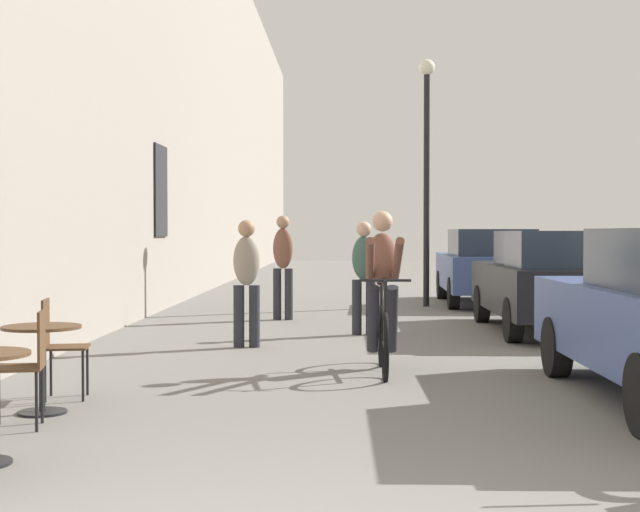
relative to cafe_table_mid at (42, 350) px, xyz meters
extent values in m
cube|color=gray|center=(-1.22, 10.15, 4.55)|extent=(0.50, 68.00, 10.13)
cube|color=black|center=(-0.95, 9.68, 1.73)|extent=(0.04, 1.10, 1.70)
cylinder|color=black|center=(0.00, 0.00, -0.51)|extent=(0.40, 0.40, 0.02)
cylinder|color=black|center=(0.00, 0.00, -0.16)|extent=(0.05, 0.05, 0.67)
cylinder|color=#4C331E|center=(0.00, 0.00, 0.19)|extent=(0.64, 0.64, 0.02)
cylinder|color=black|center=(0.19, -0.70, -0.30)|extent=(0.02, 0.02, 0.45)
cylinder|color=black|center=(0.13, -0.38, -0.30)|extent=(0.02, 0.02, 0.45)
cube|color=#4C331E|center=(0.00, -0.57, -0.06)|extent=(0.45, 0.45, 0.02)
cube|color=#4C331E|center=(0.18, -0.54, 0.16)|extent=(0.09, 0.34, 0.42)
cylinder|color=black|center=(0.13, 0.85, -0.30)|extent=(0.02, 0.02, 0.45)
cylinder|color=black|center=(0.18, 0.53, -0.30)|extent=(0.02, 0.02, 0.45)
cylinder|color=black|center=(-0.18, 0.80, -0.30)|extent=(0.02, 0.02, 0.45)
cylinder|color=black|center=(-0.13, 0.48, -0.30)|extent=(0.02, 0.02, 0.45)
cube|color=#4C331E|center=(0.00, 0.67, -0.06)|extent=(0.43, 0.43, 0.02)
cube|color=#4C331E|center=(-0.18, 0.64, 0.16)|extent=(0.07, 0.34, 0.42)
torus|color=black|center=(2.88, 1.75, -0.19)|extent=(0.05, 0.71, 0.71)
torus|color=black|center=(2.88, 2.80, -0.19)|extent=(0.05, 0.71, 0.71)
cylinder|color=black|center=(2.88, 2.71, 0.09)|extent=(0.04, 0.21, 0.58)
cylinder|color=black|center=(2.88, 2.21, 0.43)|extent=(0.04, 0.82, 0.14)
cylinder|color=black|center=(2.88, 1.78, 0.14)|extent=(0.04, 0.09, 0.67)
cylinder|color=black|center=(2.88, 2.30, -0.15)|extent=(0.04, 1.00, 0.12)
cylinder|color=black|center=(2.88, 1.80, 0.48)|extent=(0.52, 0.03, 0.03)
ellipsoid|color=black|center=(2.88, 2.62, 0.41)|extent=(0.12, 0.24, 0.06)
ellipsoid|color=brown|center=(2.88, 2.54, 0.68)|extent=(0.34, 0.35, 0.59)
sphere|color=tan|center=(2.88, 2.50, 1.08)|extent=(0.22, 0.22, 0.22)
cylinder|color=#26262D|center=(2.98, 2.46, 0.03)|extent=(0.13, 0.40, 0.75)
cylinder|color=#26262D|center=(2.78, 2.46, 0.03)|extent=(0.13, 0.40, 0.75)
cylinder|color=brown|center=(3.02, 2.15, 0.68)|extent=(0.11, 0.75, 0.48)
cylinder|color=brown|center=(2.74, 2.15, 0.68)|extent=(0.11, 0.75, 0.48)
cylinder|color=#26262D|center=(1.32, 4.37, -0.12)|extent=(0.14, 0.14, 0.80)
cylinder|color=#26262D|center=(1.12, 4.35, -0.12)|extent=(0.14, 0.14, 0.80)
ellipsoid|color=gray|center=(1.22, 4.36, 0.59)|extent=(0.36, 0.27, 0.63)
sphere|color=#A57A5B|center=(1.22, 4.36, 1.01)|extent=(0.22, 0.22, 0.22)
cylinder|color=#26262D|center=(2.65, 5.87, -0.12)|extent=(0.14, 0.14, 0.80)
cylinder|color=#26262D|center=(2.85, 5.85, -0.12)|extent=(0.14, 0.14, 0.80)
ellipsoid|color=#38564C|center=(2.75, 5.86, 0.59)|extent=(0.36, 0.27, 0.63)
sphere|color=tan|center=(2.75, 5.86, 1.00)|extent=(0.22, 0.22, 0.22)
cylinder|color=#26262D|center=(1.53, 8.10, -0.09)|extent=(0.14, 0.14, 0.87)
cylinder|color=#26262D|center=(1.33, 8.13, -0.09)|extent=(0.14, 0.14, 0.87)
ellipsoid|color=brown|center=(1.43, 8.11, 0.69)|extent=(0.37, 0.29, 0.69)
sphere|color=#A57A5B|center=(1.43, 8.11, 1.13)|extent=(0.22, 0.22, 0.22)
cylinder|color=black|center=(4.10, 10.97, 1.78)|extent=(0.12, 0.12, 4.60)
sphere|color=silver|center=(4.10, 10.97, 4.22)|extent=(0.32, 0.32, 0.32)
cylinder|color=black|center=(4.65, 2.05, -0.21)|extent=(0.20, 0.62, 0.61)
cube|color=black|center=(5.53, 6.37, 0.13)|extent=(1.76, 4.22, 0.69)
cube|color=#283342|center=(5.53, 5.87, 0.72)|extent=(1.47, 2.28, 0.51)
cylinder|color=black|center=(4.73, 7.76, -0.22)|extent=(0.20, 0.61, 0.61)
cylinder|color=black|center=(6.32, 7.77, -0.22)|extent=(0.20, 0.61, 0.61)
cylinder|color=black|center=(4.74, 4.98, -0.22)|extent=(0.20, 0.61, 0.61)
cylinder|color=black|center=(6.33, 4.98, -0.22)|extent=(0.20, 0.61, 0.61)
cube|color=#384C84|center=(5.41, 11.66, 0.14)|extent=(1.90, 4.37, 0.70)
cube|color=#283342|center=(5.39, 11.15, 0.76)|extent=(1.56, 2.37, 0.52)
cylinder|color=black|center=(4.63, 13.11, -0.21)|extent=(0.22, 0.63, 0.62)
cylinder|color=black|center=(6.26, 13.07, -0.21)|extent=(0.22, 0.63, 0.62)
cylinder|color=black|center=(4.55, 10.26, -0.21)|extent=(0.22, 0.63, 0.62)
cylinder|color=black|center=(6.18, 10.22, -0.21)|extent=(0.22, 0.63, 0.62)
camera|label=1|loc=(2.48, -7.48, 0.97)|focal=52.04mm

